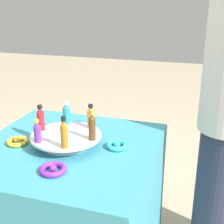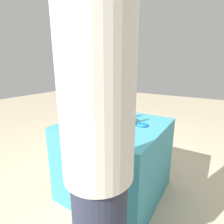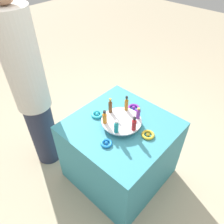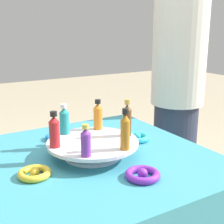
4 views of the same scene
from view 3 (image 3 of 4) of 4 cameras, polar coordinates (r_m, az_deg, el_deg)
name	(u,v)px [view 3 (image 3 of 4)]	position (r m, az deg, el deg)	size (l,w,h in m)	color
ground_plane	(119,172)	(2.40, 1.94, -15.49)	(12.00, 12.00, 0.00)	tan
party_table	(120,151)	(2.12, 2.15, -10.25)	(0.84, 0.84, 0.71)	teal
display_stand	(121,122)	(1.82, 2.46, -2.59)	(0.34, 0.34, 0.06)	silver
bottle_brown	(110,106)	(1.84, -0.44, 1.61)	(0.03, 0.03, 0.14)	brown
bottle_orange	(105,117)	(1.75, -1.94, -1.40)	(0.04, 0.04, 0.12)	orange
bottle_teal	(116,127)	(1.68, 1.14, -3.90)	(0.04, 0.04, 0.12)	teal
bottle_red	(134,124)	(1.70, 5.77, -3.14)	(0.04, 0.04, 0.13)	#B21E23
bottle_purple	(138,113)	(1.81, 6.86, -0.38)	(0.03, 0.03, 0.11)	#702D93
bottle_amber	(126,104)	(1.87, 3.79, 2.15)	(0.03, 0.03, 0.14)	#AD6B19
ribbon_bow_teal	(97,114)	(1.93, -3.92, -0.65)	(0.10, 0.10, 0.03)	#2DB7CC
ribbon_bow_blue	(106,143)	(1.70, -1.46, -8.20)	(0.09, 0.09, 0.03)	blue
ribbon_bow_gold	(148,135)	(1.78, 9.38, -5.89)	(0.11, 0.11, 0.03)	gold
ribbon_bow_purple	(134,108)	(2.01, 5.70, 1.05)	(0.11, 0.11, 0.03)	purple
person_figure	(31,91)	(2.03, -20.40, 5.10)	(0.30, 0.30, 1.77)	#282D42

